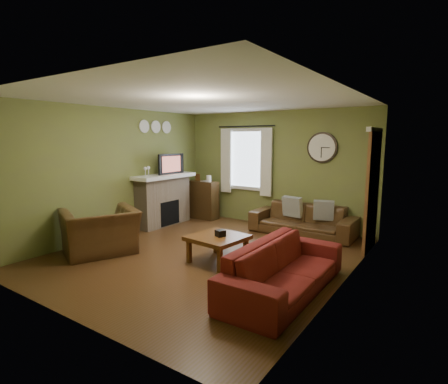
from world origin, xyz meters
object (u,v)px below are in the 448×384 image
Objects in this scene: bookshelf at (203,200)px; sofa_red at (284,268)px; coffee_table at (218,249)px; sofa_brown at (302,220)px; armchair at (100,232)px.

bookshelf reaches higher than sofa_red.
coffee_table is at bearing 72.22° from sofa_red.
armchair reaches higher than sofa_brown.
coffee_table is (2.14, -2.38, -0.25)m from bookshelf.
armchair is (-2.44, -3.14, 0.08)m from sofa_brown.
sofa_brown is 3.98m from armchair.
bookshelf reaches higher than coffee_table.
sofa_red is (0.86, -2.79, 0.01)m from sofa_brown.
bookshelf is 3.18m from armchair.
sofa_red is at bearing 120.23° from armchair.
armchair reaches higher than sofa_red.
sofa_brown is at bearing 17.13° from sofa_red.
sofa_brown is 2.92m from sofa_red.
sofa_brown is 1.79× the size of armchair.
sofa_red reaches higher than sofa_brown.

